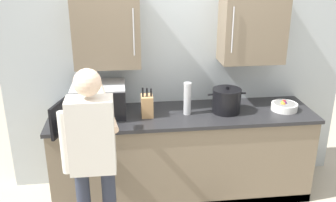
% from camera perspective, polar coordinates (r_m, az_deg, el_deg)
% --- Properties ---
extents(back_wall_tiled, '(3.52, 0.44, 2.74)m').
position_cam_1_polar(back_wall_tiled, '(3.85, 1.56, 7.54)').
color(back_wall_tiled, '#B2BCC1').
rests_on(back_wall_tiled, ground_plane).
extents(counter_unit, '(2.57, 0.68, 0.91)m').
position_cam_1_polar(counter_unit, '(3.90, 2.13, -7.97)').
color(counter_unit, '#756651').
rests_on(counter_unit, ground_plane).
extents(microwave_oven, '(0.62, 0.76, 0.30)m').
position_cam_1_polar(microwave_oven, '(3.65, -10.71, 0.04)').
color(microwave_oven, '#B7BABF').
rests_on(microwave_oven, counter_unit).
extents(stock_pot, '(0.37, 0.28, 0.27)m').
position_cam_1_polar(stock_pot, '(3.73, 8.75, 0.07)').
color(stock_pot, black).
rests_on(stock_pot, counter_unit).
extents(knife_block, '(0.11, 0.15, 0.29)m').
position_cam_1_polar(knife_block, '(3.60, -3.16, -0.68)').
color(knife_block, tan).
rests_on(knife_block, counter_unit).
extents(fruit_bowl, '(0.26, 0.26, 0.09)m').
position_cam_1_polar(fruit_bowl, '(3.93, 17.00, -0.72)').
color(fruit_bowl, white).
rests_on(fruit_bowl, counter_unit).
extents(thermos_flask, '(0.07, 0.07, 0.32)m').
position_cam_1_polar(thermos_flask, '(3.62, 2.91, 0.38)').
color(thermos_flask, '#B7BABF').
rests_on(thermos_flask, counter_unit).
extents(person_figure, '(0.44, 0.62, 1.60)m').
position_cam_1_polar(person_figure, '(2.95, -11.23, -7.38)').
color(person_figure, '#282D3D').
rests_on(person_figure, ground_plane).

